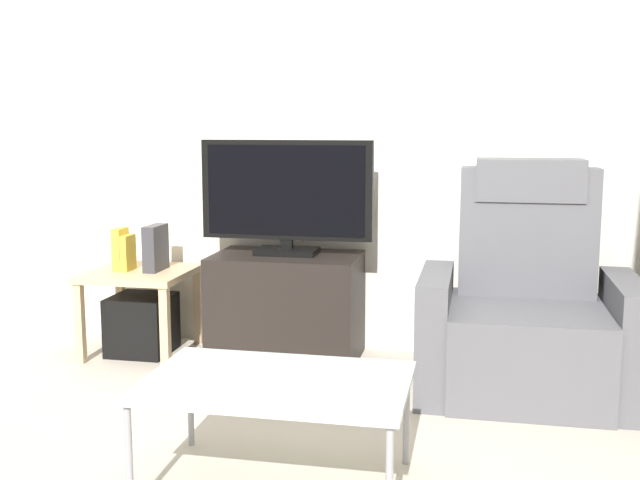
{
  "coord_description": "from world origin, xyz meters",
  "views": [
    {
      "loc": [
        1.0,
        -3.04,
        1.25
      ],
      "look_at": [
        0.26,
        0.5,
        0.7
      ],
      "focal_mm": 43.35,
      "sensor_mm": 36.0,
      "label": 1
    }
  ],
  "objects_px": {
    "subwoofer_box": "(142,324)",
    "cell_phone": "(291,371)",
    "recliner_armchair": "(527,313)",
    "book_middle": "(128,253)",
    "television": "(286,194)",
    "side_table": "(141,283)",
    "tv_stand": "(286,307)",
    "book_leftmost": "(120,249)",
    "coffee_table": "(277,386)",
    "game_console": "(156,248)"
  },
  "relations": [
    {
      "from": "cell_phone",
      "to": "television",
      "type": "bearing_deg",
      "value": 132.32
    },
    {
      "from": "tv_stand",
      "to": "subwoofer_box",
      "type": "height_order",
      "value": "tv_stand"
    },
    {
      "from": "television",
      "to": "side_table",
      "type": "xyz_separation_m",
      "value": [
        -0.8,
        -0.07,
        -0.49
      ]
    },
    {
      "from": "subwoofer_box",
      "to": "tv_stand",
      "type": "bearing_deg",
      "value": 3.42
    },
    {
      "from": "tv_stand",
      "to": "side_table",
      "type": "height_order",
      "value": "tv_stand"
    },
    {
      "from": "television",
      "to": "book_middle",
      "type": "relative_size",
      "value": 4.71
    },
    {
      "from": "subwoofer_box",
      "to": "game_console",
      "type": "bearing_deg",
      "value": 6.34
    },
    {
      "from": "tv_stand",
      "to": "cell_phone",
      "type": "height_order",
      "value": "tv_stand"
    },
    {
      "from": "television",
      "to": "game_console",
      "type": "distance_m",
      "value": 0.78
    },
    {
      "from": "recliner_armchair",
      "to": "game_console",
      "type": "bearing_deg",
      "value": 179.91
    },
    {
      "from": "tv_stand",
      "to": "book_middle",
      "type": "height_order",
      "value": "book_middle"
    },
    {
      "from": "side_table",
      "to": "book_middle",
      "type": "bearing_deg",
      "value": -160.38
    },
    {
      "from": "subwoofer_box",
      "to": "game_console",
      "type": "relative_size",
      "value": 1.29
    },
    {
      "from": "tv_stand",
      "to": "coffee_table",
      "type": "xyz_separation_m",
      "value": [
        0.33,
        -1.43,
        0.08
      ]
    },
    {
      "from": "recliner_armchair",
      "to": "side_table",
      "type": "height_order",
      "value": "recliner_armchair"
    },
    {
      "from": "subwoofer_box",
      "to": "book_leftmost",
      "type": "xyz_separation_m",
      "value": [
        -0.1,
        -0.02,
        0.42
      ]
    },
    {
      "from": "book_middle",
      "to": "coffee_table",
      "type": "bearing_deg",
      "value": -48.88
    },
    {
      "from": "subwoofer_box",
      "to": "game_console",
      "type": "xyz_separation_m",
      "value": [
        0.09,
        0.01,
        0.43
      ]
    },
    {
      "from": "recliner_armchair",
      "to": "book_middle",
      "type": "height_order",
      "value": "recliner_armchair"
    },
    {
      "from": "subwoofer_box",
      "to": "book_leftmost",
      "type": "relative_size",
      "value": 1.39
    },
    {
      "from": "television",
      "to": "recliner_armchair",
      "type": "xyz_separation_m",
      "value": [
        1.22,
        -0.26,
        -0.51
      ]
    },
    {
      "from": "subwoofer_box",
      "to": "coffee_table",
      "type": "bearing_deg",
      "value": -50.66
    },
    {
      "from": "side_table",
      "to": "cell_phone",
      "type": "relative_size",
      "value": 3.6
    },
    {
      "from": "television",
      "to": "cell_phone",
      "type": "height_order",
      "value": "television"
    },
    {
      "from": "recliner_armchair",
      "to": "coffee_table",
      "type": "bearing_deg",
      "value": -121.0
    },
    {
      "from": "recliner_armchair",
      "to": "cell_phone",
      "type": "xyz_separation_m",
      "value": [
        -0.86,
        -1.1,
        0.02
      ]
    },
    {
      "from": "coffee_table",
      "to": "side_table",
      "type": "bearing_deg",
      "value": 129.34
    },
    {
      "from": "subwoofer_box",
      "to": "cell_phone",
      "type": "height_order",
      "value": "cell_phone"
    },
    {
      "from": "recliner_armchair",
      "to": "book_leftmost",
      "type": "height_order",
      "value": "recliner_armchair"
    },
    {
      "from": "book_leftmost",
      "to": "tv_stand",
      "type": "bearing_deg",
      "value": 4.31
    },
    {
      "from": "book_leftmost",
      "to": "cell_phone",
      "type": "height_order",
      "value": "book_leftmost"
    },
    {
      "from": "tv_stand",
      "to": "cell_phone",
      "type": "xyz_separation_m",
      "value": [
        0.36,
        -1.35,
        0.11
      ]
    },
    {
      "from": "side_table",
      "to": "game_console",
      "type": "distance_m",
      "value": 0.22
    },
    {
      "from": "recliner_armchair",
      "to": "subwoofer_box",
      "type": "bearing_deg",
      "value": -179.54
    },
    {
      "from": "tv_stand",
      "to": "side_table",
      "type": "bearing_deg",
      "value": -176.58
    },
    {
      "from": "tv_stand",
      "to": "book_leftmost",
      "type": "xyz_separation_m",
      "value": [
        -0.9,
        -0.07,
        0.29
      ]
    },
    {
      "from": "television",
      "to": "side_table",
      "type": "bearing_deg",
      "value": -175.24
    },
    {
      "from": "recliner_armchair",
      "to": "book_middle",
      "type": "bearing_deg",
      "value": -178.85
    },
    {
      "from": "cell_phone",
      "to": "coffee_table",
      "type": "bearing_deg",
      "value": -85.07
    },
    {
      "from": "subwoofer_box",
      "to": "coffee_table",
      "type": "xyz_separation_m",
      "value": [
        1.13,
        -1.38,
        0.2
      ]
    },
    {
      "from": "tv_stand",
      "to": "recliner_armchair",
      "type": "distance_m",
      "value": 1.25
    },
    {
      "from": "side_table",
      "to": "book_leftmost",
      "type": "height_order",
      "value": "book_leftmost"
    },
    {
      "from": "game_console",
      "to": "coffee_table",
      "type": "xyz_separation_m",
      "value": [
        1.04,
        -1.39,
        -0.22
      ]
    },
    {
      "from": "recliner_armchair",
      "to": "cell_phone",
      "type": "height_order",
      "value": "recliner_armchair"
    },
    {
      "from": "side_table",
      "to": "coffee_table",
      "type": "relative_size",
      "value": 0.6
    },
    {
      "from": "coffee_table",
      "to": "subwoofer_box",
      "type": "bearing_deg",
      "value": 129.34
    },
    {
      "from": "book_middle",
      "to": "subwoofer_box",
      "type": "bearing_deg",
      "value": 19.62
    },
    {
      "from": "book_middle",
      "to": "television",
      "type": "bearing_deg",
      "value": 5.78
    },
    {
      "from": "recliner_armchair",
      "to": "book_middle",
      "type": "relative_size",
      "value": 5.6
    },
    {
      "from": "recliner_armchair",
      "to": "side_table",
      "type": "xyz_separation_m",
      "value": [
        -2.02,
        0.2,
        0.02
      ]
    }
  ]
}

